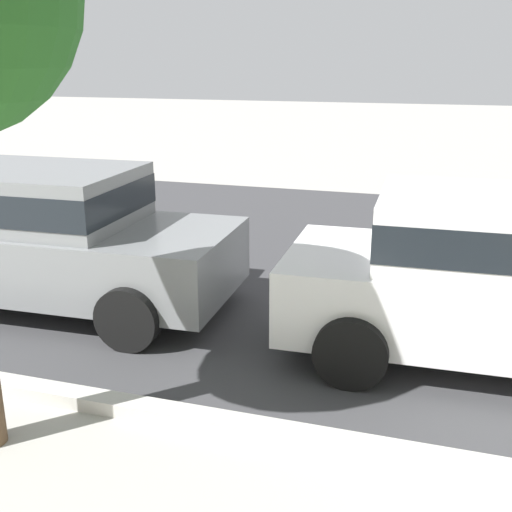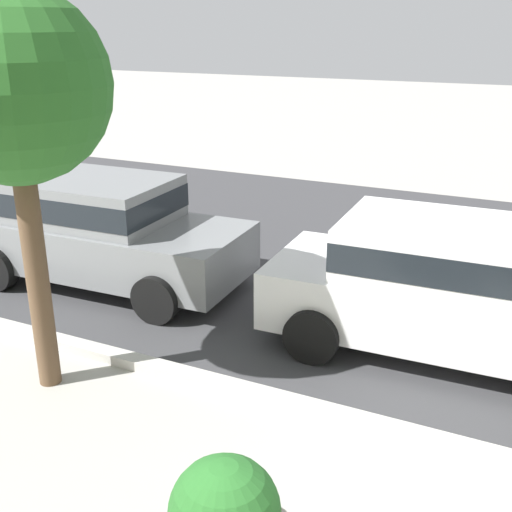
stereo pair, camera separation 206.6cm
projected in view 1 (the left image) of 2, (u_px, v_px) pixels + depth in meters
name	position (u px, v px, depth m)	size (l,w,h in m)	color
parked_car_grey	(47.00, 233.00, 6.99)	(4.15, 2.03, 1.56)	slate
parked_car_white	(508.00, 275.00, 5.62)	(4.15, 2.03, 1.56)	silver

